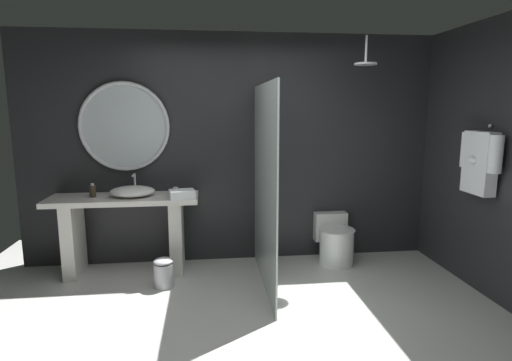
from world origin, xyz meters
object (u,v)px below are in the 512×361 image
object	(u,v)px
hanging_bathrobe	(480,160)
waste_bin	(164,272)
soap_dispenser	(93,191)
vessel_sink	(132,191)
rain_shower_head	(366,62)
folded_hand_towel	(182,194)
round_wall_mirror	(124,127)
tumbler_cup	(176,191)
toilet	(335,241)

from	to	relation	value
hanging_bathrobe	waste_bin	bearing A→B (deg)	171.51
soap_dispenser	waste_bin	world-z (taller)	soap_dispenser
vessel_sink	hanging_bathrobe	size ratio (longest dim) A/B	0.72
rain_shower_head	folded_hand_towel	xyz separation A→B (m)	(-1.90, 0.06, -1.35)
folded_hand_towel	waste_bin	bearing A→B (deg)	-124.40
round_wall_mirror	hanging_bathrobe	bearing A→B (deg)	-18.29
round_wall_mirror	waste_bin	xyz separation A→B (m)	(0.44, -0.68, -1.42)
waste_bin	folded_hand_towel	xyz separation A→B (m)	(0.19, 0.27, 0.74)
soap_dispenser	hanging_bathrobe	xyz separation A→B (m)	(3.73, -0.89, 0.38)
vessel_sink	soap_dispenser	world-z (taller)	vessel_sink
round_wall_mirror	rain_shower_head	size ratio (longest dim) A/B	3.33
waste_bin	folded_hand_towel	world-z (taller)	folded_hand_towel
tumbler_cup	soap_dispenser	distance (m)	0.86
rain_shower_head	toilet	xyz separation A→B (m)	(-0.18, 0.24, -1.98)
soap_dispenser	rain_shower_head	xyz separation A→B (m)	(2.84, -0.22, 1.32)
round_wall_mirror	toilet	size ratio (longest dim) A/B	1.72
hanging_bathrobe	waste_bin	world-z (taller)	hanging_bathrobe
vessel_sink	hanging_bathrobe	xyz separation A→B (m)	(3.32, -0.87, 0.39)
soap_dispenser	round_wall_mirror	bearing A→B (deg)	37.64
folded_hand_towel	soap_dispenser	bearing A→B (deg)	169.80
hanging_bathrobe	folded_hand_towel	distance (m)	2.91
round_wall_mirror	rain_shower_head	bearing A→B (deg)	-10.47
round_wall_mirror	vessel_sink	bearing A→B (deg)	-69.49
tumbler_cup	folded_hand_towel	bearing A→B (deg)	-61.50
soap_dispenser	rain_shower_head	distance (m)	3.14
vessel_sink	soap_dispenser	distance (m)	0.41
vessel_sink	toilet	bearing A→B (deg)	0.68
vessel_sink	waste_bin	xyz separation A→B (m)	(0.34, -0.43, -0.75)
hanging_bathrobe	toilet	size ratio (longest dim) A/B	1.16
soap_dispenser	folded_hand_towel	xyz separation A→B (m)	(0.94, -0.17, -0.02)
vessel_sink	folded_hand_towel	world-z (taller)	vessel_sink
round_wall_mirror	toilet	distance (m)	2.70
soap_dispenser	toilet	xyz separation A→B (m)	(2.66, 0.01, -0.66)
rain_shower_head	hanging_bathrobe	bearing A→B (deg)	-36.56
rain_shower_head	tumbler_cup	bearing A→B (deg)	174.43
round_wall_mirror	toilet	xyz separation A→B (m)	(2.34, -0.23, -1.32)
rain_shower_head	hanging_bathrobe	size ratio (longest dim) A/B	0.45
round_wall_mirror	hanging_bathrobe	world-z (taller)	round_wall_mirror
vessel_sink	folded_hand_towel	distance (m)	0.55
tumbler_cup	round_wall_mirror	bearing A→B (deg)	153.46
toilet	hanging_bathrobe	bearing A→B (deg)	-39.89
hanging_bathrobe	waste_bin	distance (m)	3.23
rain_shower_head	toilet	bearing A→B (deg)	127.60
tumbler_cup	hanging_bathrobe	size ratio (longest dim) A/B	0.14
toilet	tumbler_cup	bearing A→B (deg)	-178.59
soap_dispenser	round_wall_mirror	size ratio (longest dim) A/B	0.15
rain_shower_head	toilet	distance (m)	2.01
hanging_bathrobe	folded_hand_towel	xyz separation A→B (m)	(-2.79, 0.72, -0.41)
vessel_sink	waste_bin	size ratio (longest dim) A/B	1.57
vessel_sink	tumbler_cup	size ratio (longest dim) A/B	5.02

